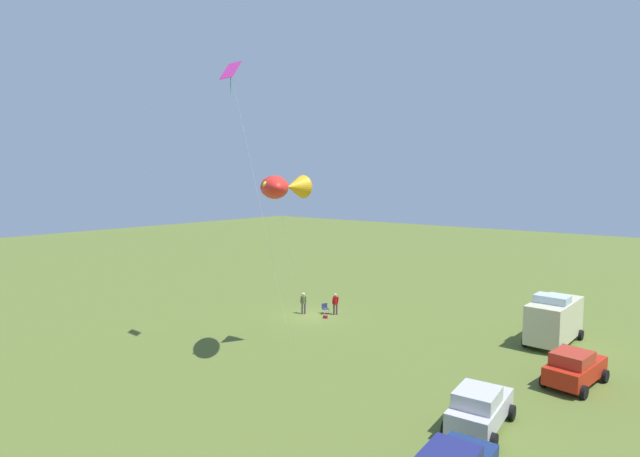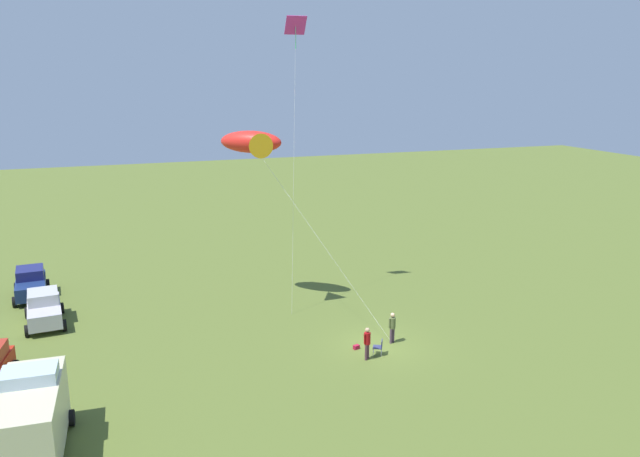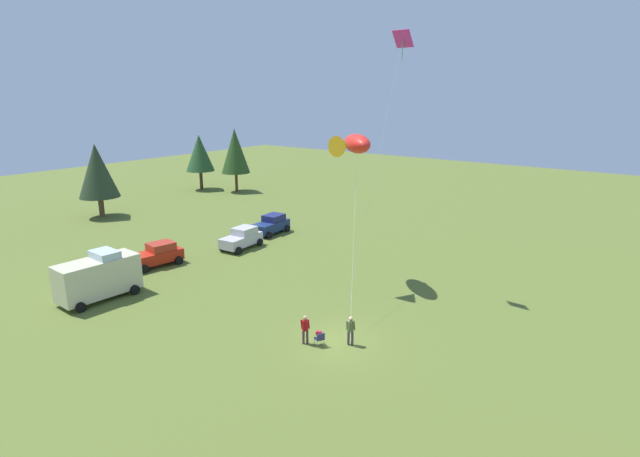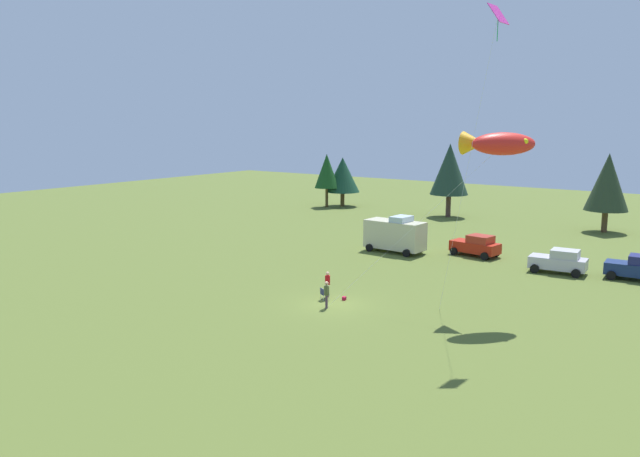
# 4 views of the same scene
# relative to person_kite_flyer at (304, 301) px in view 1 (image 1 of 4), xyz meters

# --- Properties ---
(ground_plane) EXTENTS (160.00, 160.00, 0.00)m
(ground_plane) POSITION_rel_person_kite_flyer_xyz_m (-0.15, 0.80, -1.02)
(ground_plane) COLOR #546428
(person_kite_flyer) EXTENTS (0.47, 0.50, 1.74)m
(person_kite_flyer) POSITION_rel_person_kite_flyer_xyz_m (0.00, 0.00, 0.00)
(person_kite_flyer) COLOR #4A3448
(person_kite_flyer) RESTS_ON ground
(folding_chair) EXTENTS (0.65, 0.65, 0.82)m
(folding_chair) POSITION_rel_person_kite_flyer_xyz_m (-1.15, 1.30, -0.53)
(folding_chair) COLOR navy
(folding_chair) RESTS_ON ground
(person_spectator) EXTENTS (0.50, 0.51, 1.74)m
(person_spectator) POSITION_rel_person_kite_flyer_xyz_m (-1.43, 2.13, 0.00)
(person_spectator) COLOR #4F2F3A
(person_spectator) RESTS_ON ground
(backpack_on_grass) EXTENTS (0.30, 0.37, 0.22)m
(backpack_on_grass) POSITION_rel_person_kite_flyer_xyz_m (-0.10, 2.16, -0.91)
(backpack_on_grass) COLOR #A4152F
(backpack_on_grass) RESTS_ON ground
(van_camper_beige) EXTENTS (5.49, 2.79, 3.34)m
(van_camper_beige) POSITION_rel_person_kite_flyer_xyz_m (-4.91, 17.61, 0.62)
(van_camper_beige) COLOR beige
(van_camper_beige) RESTS_ON ground
(car_red_sedan) EXTENTS (4.41, 2.71, 1.89)m
(car_red_sedan) POSITION_rel_person_kite_flyer_xyz_m (1.70, 20.27, -0.07)
(car_red_sedan) COLOR #B42110
(car_red_sedan) RESTS_ON ground
(car_silver_compact) EXTENTS (4.34, 2.51, 1.89)m
(car_silver_compact) POSITION_rel_person_kite_flyer_xyz_m (9.34, 18.14, -0.07)
(car_silver_compact) COLOR #BDB7C3
(car_silver_compact) RESTS_ON ground
(kite_large_fish) EXTENTS (10.94, 7.61, 11.07)m
(kite_large_fish) POSITION_rel_person_kite_flyer_xyz_m (8.49, 5.54, 9.33)
(kite_large_fish) COLOR red
(kite_large_fish) RESTS_ON ground
(kite_diamond_rainbow) EXTENTS (3.94, 2.19, 17.82)m
(kite_diamond_rainbow) POSITION_rel_person_kite_flyer_xyz_m (9.33, 2.47, 15.82)
(kite_diamond_rainbow) COLOR #CE2E99
(kite_diamond_rainbow) RESTS_ON ground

